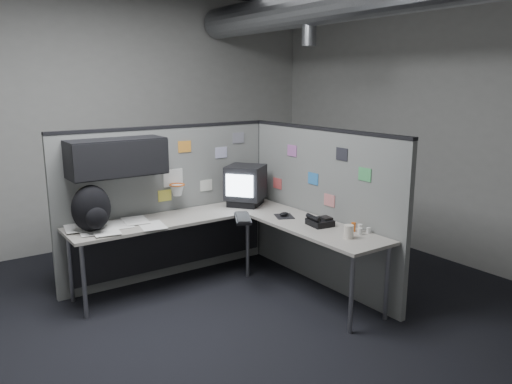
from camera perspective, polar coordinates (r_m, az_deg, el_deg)
room at (r=4.50m, az=4.44°, el=12.75°), size 5.62×5.62×3.22m
partition_back at (r=5.25m, az=-11.31°, el=0.41°), size 2.44×0.42×1.63m
partition_right at (r=5.17m, az=7.37°, el=-1.64°), size 0.07×2.23×1.63m
desk at (r=5.06m, az=-4.51°, el=-4.32°), size 2.31×2.11×0.73m
monitor at (r=5.51m, az=-1.21°, el=0.83°), size 0.54×0.54×0.44m
keyboard at (r=4.96m, az=-1.53°, el=-2.99°), size 0.33×0.44×0.04m
mouse at (r=5.08m, az=3.24°, el=-2.65°), size 0.25×0.27×0.05m
phone at (r=4.80m, az=7.27°, el=-3.37°), size 0.23×0.25×0.10m
bottles at (r=4.64m, az=11.72°, el=-4.14°), size 0.14×0.16×0.08m
cup at (r=4.45m, az=10.54°, el=-4.49°), size 0.10×0.10×0.12m
papers at (r=4.89m, az=-15.89°, el=-3.81°), size 0.89×0.63×0.02m
backpack at (r=4.76m, az=-18.26°, el=-1.89°), size 0.42×0.41×0.43m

